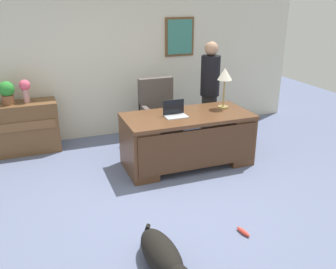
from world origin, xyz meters
name	(u,v)px	position (x,y,z in m)	size (l,w,h in m)	color
ground_plane	(170,198)	(0.00, 0.00, 0.00)	(12.00, 12.00, 0.00)	slate
back_wall	(118,59)	(0.01, 2.60, 1.35)	(7.00, 0.16, 2.70)	beige
desk	(188,138)	(0.61, 0.84, 0.43)	(1.87, 0.89, 0.79)	brown
credenza	(16,128)	(-1.79, 2.25, 0.41)	(1.32, 0.50, 0.82)	brown
armchair	(159,115)	(0.51, 1.85, 0.49)	(0.60, 0.59, 1.11)	#564C47
person_standing	(210,91)	(1.34, 1.63, 0.89)	(0.32, 0.32, 1.71)	#262323
dog_lying	(163,256)	(-0.53, -1.18, 0.15)	(0.35, 0.92, 0.30)	black
laptop	(175,112)	(0.41, 0.87, 0.84)	(0.32, 0.22, 0.23)	#B2B5BA
desk_lamp	(225,77)	(1.26, 1.00, 1.27)	(0.22, 0.22, 0.62)	#9E8447
vase_with_flowers	(25,88)	(-1.57, 2.25, 1.05)	(0.17, 0.17, 0.36)	#CB908F
potted_plant	(7,92)	(-1.84, 2.25, 1.02)	(0.24, 0.24, 0.36)	brown
dog_toy_plush	(243,232)	(0.47, -0.97, 0.03)	(0.19, 0.05, 0.05)	#E53F33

